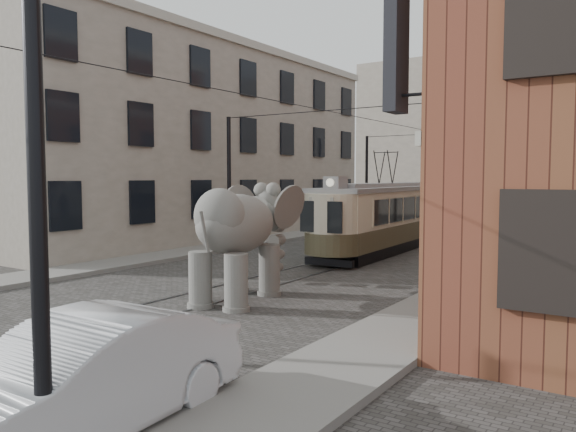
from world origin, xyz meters
The scene contains 10 objects.
ground centered at (0.00, 0.00, 0.00)m, with size 120.00×120.00×0.00m, color #474442.
tram_rails centered at (0.00, 0.00, 0.01)m, with size 1.54×80.00×0.02m, color slate, non-canonical shape.
sidewalk_right centered at (6.00, 0.00, 0.07)m, with size 2.00×60.00×0.15m, color slate.
sidewalk_left centered at (-6.50, 0.00, 0.07)m, with size 2.00×60.00×0.15m, color slate.
stucco_building centered at (-11.00, 10.00, 5.00)m, with size 7.00×24.00×10.00m, color gray.
distant_block centered at (0.00, 40.00, 7.00)m, with size 28.00×10.00×14.00m, color gray.
catenary centered at (-0.20, 5.00, 3.00)m, with size 11.00×30.20×6.00m, color black, non-canonical shape.
tram centered at (0.20, 9.93, 2.24)m, with size 2.33×11.29×4.48m, color beige, non-canonical shape.
elephant centered at (1.05, -1.70, 1.60)m, with size 2.89×5.24×3.21m, color #62605B, non-canonical shape.
parked_car centered at (4.45, -8.99, 0.78)m, with size 1.66×4.72×1.56m, color silver.
Camera 1 is at (10.46, -13.29, 3.34)m, focal length 34.83 mm.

